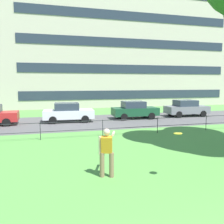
# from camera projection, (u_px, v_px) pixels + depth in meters

# --- Properties ---
(street_strip) EXTENTS (80.00, 7.51, 0.01)m
(street_strip) POSITION_uv_depth(u_px,v_px,m) (88.00, 122.00, 19.14)
(street_strip) COLOR #565454
(street_strip) RESTS_ON ground
(park_fence) EXTENTS (35.44, 0.04, 1.00)m
(park_fence) POSITION_uv_depth(u_px,v_px,m) (103.00, 125.00, 13.84)
(park_fence) COLOR #232328
(park_fence) RESTS_ON ground
(person_thrower) EXTENTS (0.69, 0.75, 1.66)m
(person_thrower) POSITION_uv_depth(u_px,v_px,m) (107.00, 151.00, 7.81)
(person_thrower) COLOR #846B4C
(person_thrower) RESTS_ON ground
(frisbee) EXTENTS (0.35, 0.35, 0.05)m
(frisbee) POSITION_uv_depth(u_px,v_px,m) (178.00, 133.00, 7.44)
(frisbee) COLOR yellow
(car_white_right) EXTENTS (4.06, 1.93, 1.54)m
(car_white_right) POSITION_uv_depth(u_px,v_px,m) (68.00, 112.00, 18.97)
(car_white_right) COLOR silver
(car_white_right) RESTS_ON ground
(car_dark_green_left) EXTENTS (4.03, 1.87, 1.54)m
(car_dark_green_left) POSITION_uv_depth(u_px,v_px,m) (135.00, 110.00, 20.71)
(car_dark_green_left) COLOR #194C2D
(car_dark_green_left) RESTS_ON ground
(car_grey_far_left) EXTENTS (4.04, 1.88, 1.54)m
(car_grey_far_left) POSITION_uv_depth(u_px,v_px,m) (186.00, 108.00, 22.18)
(car_grey_far_left) COLOR slate
(car_grey_far_left) RESTS_ON ground
(apartment_building_background) EXTENTS (32.74, 13.88, 16.73)m
(apartment_building_background) POSITION_uv_depth(u_px,v_px,m) (116.00, 49.00, 36.17)
(apartment_building_background) COLOR beige
(apartment_building_background) RESTS_ON ground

